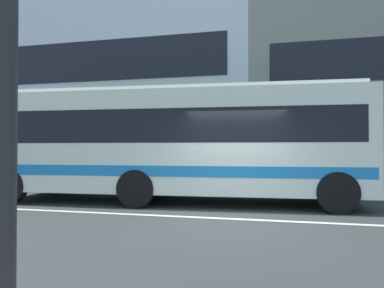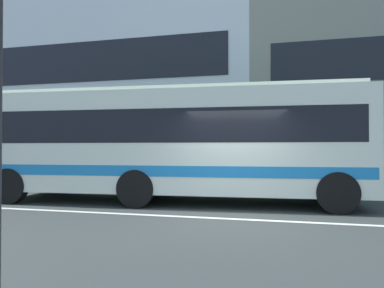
# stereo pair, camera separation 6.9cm
# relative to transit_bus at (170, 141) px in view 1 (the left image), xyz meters

# --- Properties ---
(ground_plane) EXTENTS (160.00, 160.00, 0.00)m
(ground_plane) POSITION_rel_transit_bus_xyz_m (2.03, -2.09, -1.78)
(ground_plane) COLOR #313735
(lane_centre_line) EXTENTS (60.00, 0.16, 0.01)m
(lane_centre_line) POSITION_rel_transit_bus_xyz_m (2.03, -2.09, -1.78)
(lane_centre_line) COLOR silver
(lane_centre_line) RESTS_ON ground_plane
(hedge_row_far) EXTENTS (22.00, 1.10, 0.95)m
(hedge_row_far) POSITION_rel_transit_bus_xyz_m (3.37, 3.36, -1.31)
(hedge_row_far) COLOR #316131
(hedge_row_far) RESTS_ON ground_plane
(apartment_block_left) EXTENTS (24.65, 10.93, 10.57)m
(apartment_block_left) POSITION_rel_transit_bus_xyz_m (-10.43, 11.93, 3.50)
(apartment_block_left) COLOR silver
(apartment_block_left) RESTS_ON ground_plane
(transit_bus) EXTENTS (10.84, 3.18, 3.23)m
(transit_bus) POSITION_rel_transit_bus_xyz_m (0.00, 0.00, 0.00)
(transit_bus) COLOR silver
(transit_bus) RESTS_ON ground_plane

